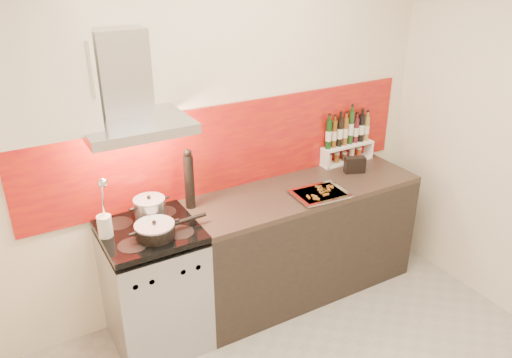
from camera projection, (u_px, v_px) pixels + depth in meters
back_wall at (225, 137)px, 3.55m from camera, size 3.40×0.02×2.60m
backsplash at (232, 146)px, 3.59m from camera, size 3.00×0.02×0.64m
range_stove at (155, 288)px, 3.36m from camera, size 0.60×0.60×0.91m
counter at (302, 239)px, 3.90m from camera, size 1.80×0.60×0.90m
range_hood at (128, 95)px, 2.92m from camera, size 0.62×0.50×0.61m
upper_cabinet at (20, 70)px, 2.57m from camera, size 0.70×0.35×0.72m
stock_pot at (150, 209)px, 3.23m from camera, size 0.20×0.20×0.18m
saute_pan at (156, 230)px, 3.05m from camera, size 0.47×0.25×0.11m
utensil_jar at (105, 220)px, 3.02m from camera, size 0.09×0.13×0.43m
pepper_mill at (189, 180)px, 3.35m from camera, size 0.07×0.07×0.43m
step_shelf at (347, 140)px, 4.08m from camera, size 0.48×0.13×0.43m
caddy_box at (355, 165)px, 3.94m from camera, size 0.17×0.12×0.14m
baking_tray at (320, 194)px, 3.59m from camera, size 0.40×0.32×0.03m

